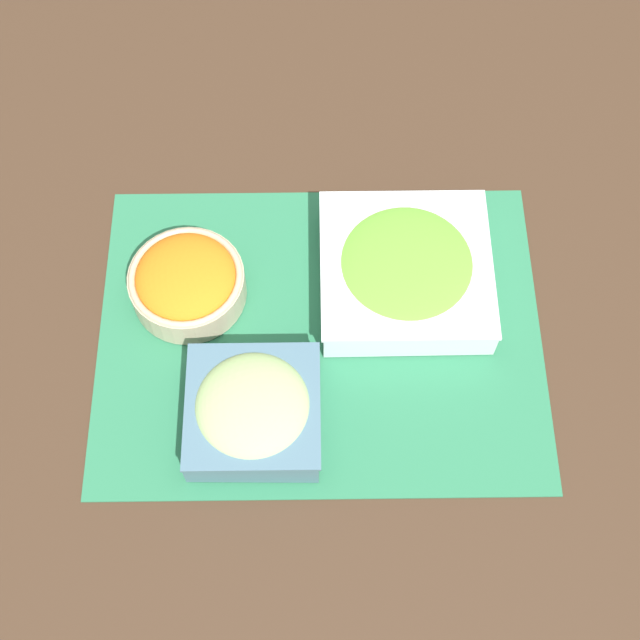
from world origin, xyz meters
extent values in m
plane|color=#422D1E|center=(0.00, 0.00, 0.00)|extent=(3.00, 3.00, 0.00)
cube|color=#2D7A51|center=(0.00, 0.00, 0.00)|extent=(0.51, 0.39, 0.00)
cube|color=slate|center=(-0.07, -0.11, 0.03)|extent=(0.14, 0.14, 0.04)
cube|color=slate|center=(-0.07, -0.11, 0.05)|extent=(0.14, 0.14, 0.00)
ellipsoid|color=#A8CC7F|center=(-0.07, -0.11, 0.05)|extent=(0.12, 0.12, 0.04)
cube|color=white|center=(0.10, 0.06, 0.02)|extent=(0.19, 0.19, 0.04)
cube|color=white|center=(0.10, 0.06, 0.05)|extent=(0.20, 0.20, 0.00)
ellipsoid|color=#6BAD38|center=(0.10, 0.06, 0.05)|extent=(0.16, 0.16, 0.02)
cylinder|color=#C6B28E|center=(-0.15, 0.05, 0.02)|extent=(0.13, 0.13, 0.04)
torus|color=#C6B28E|center=(-0.15, 0.05, 0.04)|extent=(0.13, 0.13, 0.01)
ellipsoid|color=orange|center=(-0.15, 0.05, 0.04)|extent=(0.11, 0.11, 0.04)
camera|label=1|loc=(-0.01, -0.45, 0.92)|focal=50.00mm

